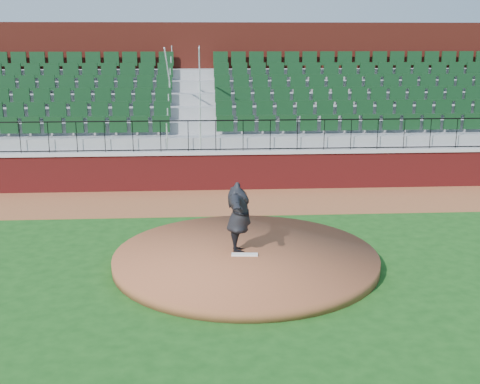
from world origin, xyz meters
name	(u,v)px	position (x,y,z in m)	size (l,w,h in m)	color
ground	(244,265)	(0.00, 0.00, 0.00)	(90.00, 90.00, 0.00)	#164814
warning_track	(232,201)	(0.00, 5.40, 0.01)	(34.00, 3.20, 0.01)	brown
field_wall	(230,171)	(0.00, 7.00, 0.60)	(34.00, 0.35, 1.20)	maroon
wall_cap	(230,152)	(0.00, 7.00, 1.25)	(34.00, 0.45, 0.10)	#B7B7B7
wall_railing	(229,136)	(0.00, 7.00, 1.80)	(34.00, 0.05, 1.00)	black
seating_stands	(226,111)	(0.00, 9.72, 2.30)	(34.00, 5.10, 4.60)	gray
concourse_wall	(223,92)	(0.00, 12.52, 2.75)	(34.00, 0.50, 5.50)	maroon
pitchers_mound	(246,258)	(0.04, 0.08, 0.12)	(5.90, 5.90, 0.25)	brown
pitching_rubber	(245,255)	(0.01, -0.06, 0.27)	(0.58, 0.15, 0.04)	white
pitcher	(239,217)	(-0.11, 0.26, 1.05)	(1.96, 0.53, 1.60)	black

